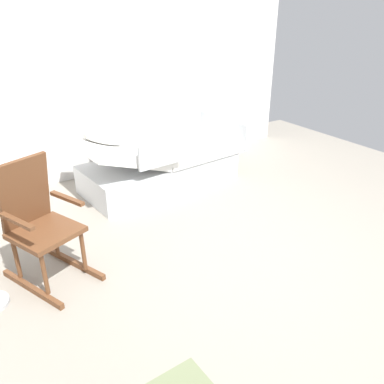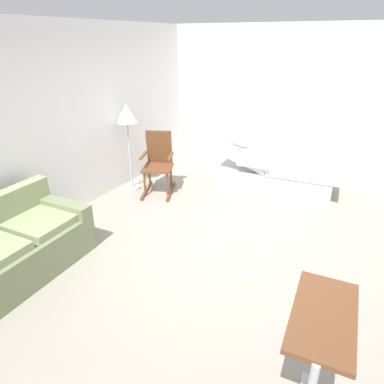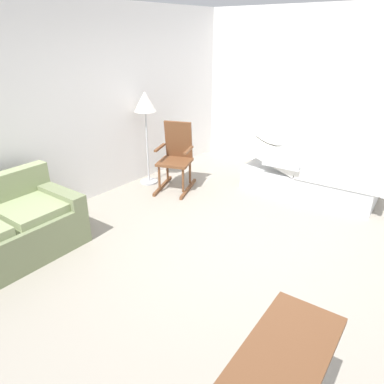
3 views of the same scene
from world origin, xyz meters
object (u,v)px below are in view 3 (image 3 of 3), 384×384
(hospital_bed, at_px, (310,174))
(floor_lamp, at_px, (145,108))
(rocking_chair, at_px, (176,157))
(couch, at_px, (2,234))

(hospital_bed, xyz_separation_m, floor_lamp, (-1.30, 2.20, 0.94))
(hospital_bed, distance_m, rocking_chair, 2.08)
(rocking_chair, relative_size, floor_lamp, 0.71)
(hospital_bed, height_order, floor_lamp, floor_lamp)
(couch, bearing_deg, floor_lamp, 7.78)
(couch, distance_m, rocking_chair, 2.70)
(rocking_chair, bearing_deg, hospital_bed, -56.17)
(couch, xyz_separation_m, rocking_chair, (2.69, -0.14, 0.20))
(hospital_bed, distance_m, floor_lamp, 2.72)
(couch, height_order, floor_lamp, floor_lamp)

